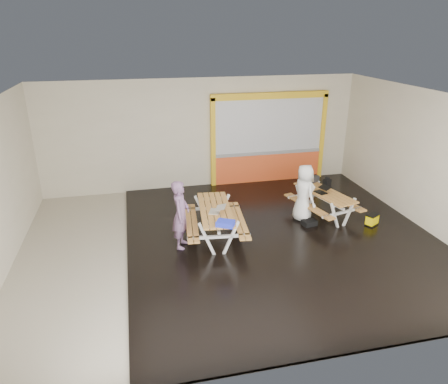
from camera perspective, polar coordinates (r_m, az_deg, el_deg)
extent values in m
cube|color=#B9AF9C|center=(10.10, 1.14, -7.16)|extent=(10.00, 8.00, 0.01)
cube|color=white|center=(8.94, 1.32, 12.91)|extent=(10.00, 8.00, 0.01)
cube|color=beige|center=(13.13, -3.04, 7.98)|extent=(10.00, 0.01, 3.50)
cube|color=beige|center=(5.94, 10.75, -10.52)|extent=(10.00, 0.01, 3.50)
cube|color=beige|center=(11.60, 26.04, 3.87)|extent=(0.01, 8.00, 3.50)
cube|color=black|center=(10.43, 7.87, -6.21)|extent=(7.50, 7.98, 0.05)
cube|color=#F75926|center=(13.94, 6.07, 3.37)|extent=(3.60, 0.12, 1.00)
cube|color=gray|center=(13.79, 6.15, 5.46)|extent=(3.60, 0.14, 0.10)
cube|color=silver|center=(13.57, 6.30, 9.16)|extent=(3.60, 0.08, 1.72)
cube|color=yellow|center=(13.19, -1.53, 6.72)|extent=(0.14, 0.16, 2.90)
cube|color=yellow|center=(14.37, 13.38, 7.40)|extent=(0.14, 0.16, 2.90)
cube|color=yellow|center=(13.37, 6.50, 13.15)|extent=(3.88, 0.16, 0.20)
cube|color=#D79648|center=(9.90, -2.95, -2.49)|extent=(0.35, 2.10, 0.04)
cube|color=#D79648|center=(9.91, -2.09, -2.44)|extent=(0.35, 2.10, 0.04)
cube|color=#D79648|center=(9.92, -1.23, -2.40)|extent=(0.35, 2.10, 0.04)
cube|color=#D79648|center=(9.94, -0.37, -2.36)|extent=(0.35, 2.10, 0.04)
cube|color=#D79648|center=(9.96, 0.48, -2.32)|extent=(0.35, 2.10, 0.04)
cube|color=white|center=(9.36, -2.39, -6.57)|extent=(0.39, 0.10, 0.84)
cube|color=white|center=(9.41, 0.95, -6.38)|extent=(0.39, 0.10, 0.84)
cube|color=white|center=(9.35, -0.72, -6.22)|extent=(1.44, 0.21, 0.06)
cube|color=white|center=(9.23, -0.72, -4.72)|extent=(0.71, 0.14, 0.06)
cube|color=white|center=(10.78, -3.09, -2.55)|extent=(0.39, 0.10, 0.84)
cube|color=white|center=(10.83, -0.20, -2.40)|extent=(0.39, 0.10, 0.84)
cube|color=white|center=(10.78, -1.65, -2.25)|extent=(1.44, 0.21, 0.06)
cube|color=white|center=(10.67, -1.66, -0.91)|extent=(0.71, 0.14, 0.06)
cube|color=white|center=(10.01, -1.22, -3.50)|extent=(0.24, 1.72, 0.06)
cube|color=#D79648|center=(10.02, -4.92, -4.22)|extent=(0.34, 2.10, 0.04)
cube|color=#D79648|center=(10.03, -4.11, -4.18)|extent=(0.34, 2.10, 0.04)
cube|color=#D79648|center=(10.12, 1.65, -3.89)|extent=(0.34, 2.10, 0.04)
cube|color=#D79648|center=(10.14, 2.44, -3.84)|extent=(0.34, 2.10, 0.04)
cube|color=#D79648|center=(11.26, 12.73, -0.32)|extent=(0.60, 1.87, 0.04)
cube|color=#D79648|center=(11.34, 13.26, -0.20)|extent=(0.60, 1.87, 0.04)
cube|color=#D79648|center=(11.43, 13.78, -0.08)|extent=(0.60, 1.87, 0.04)
cube|color=#D79648|center=(11.51, 14.29, 0.03)|extent=(0.60, 1.87, 0.04)
cube|color=#D79648|center=(11.60, 14.80, 0.15)|extent=(0.60, 1.87, 0.04)
cube|color=white|center=(10.92, 15.08, -3.22)|extent=(0.36, 0.14, 0.76)
cube|color=white|center=(11.24, 16.97, -2.69)|extent=(0.36, 0.14, 0.76)
cube|color=white|center=(11.06, 16.06, -2.75)|extent=(1.28, 0.38, 0.06)
cube|color=white|center=(10.96, 16.20, -1.57)|extent=(0.64, 0.22, 0.06)
cube|color=white|center=(11.92, 10.49, -0.64)|extent=(0.36, 0.14, 0.76)
cube|color=white|center=(12.21, 12.34, -0.23)|extent=(0.36, 0.14, 0.76)
cube|color=white|center=(12.05, 11.44, -0.24)|extent=(1.28, 0.38, 0.06)
cube|color=white|center=(11.96, 11.53, 0.86)|extent=(0.64, 0.22, 0.06)
cube|color=white|center=(11.50, 13.70, -0.97)|extent=(0.45, 1.53, 0.06)
cube|color=#D79648|center=(11.18, 11.36, -1.96)|extent=(0.59, 1.87, 0.04)
cube|color=#D79648|center=(11.26, 11.87, -1.84)|extent=(0.59, 1.87, 0.04)
cube|color=#D79648|center=(11.83, 15.35, -0.98)|extent=(0.59, 1.87, 0.04)
cube|color=#D79648|center=(11.91, 15.81, -0.87)|extent=(0.59, 1.87, 0.04)
imported|color=slate|center=(9.56, -6.01, -3.12)|extent=(0.58, 0.70, 1.64)
imported|color=white|center=(11.11, 11.04, -0.17)|extent=(0.65, 0.86, 1.58)
cube|color=silver|center=(9.73, -1.31, -2.71)|extent=(0.35, 0.40, 0.02)
cube|color=silver|center=(9.66, -0.45, -2.13)|extent=(0.33, 0.40, 0.07)
cube|color=silver|center=(9.66, -0.48, -2.12)|extent=(0.28, 0.35, 0.05)
cube|color=black|center=(11.35, 13.26, -0.04)|extent=(0.32, 0.38, 0.02)
cube|color=black|center=(11.41, 13.82, 0.63)|extent=(0.31, 0.38, 0.06)
cube|color=silver|center=(11.40, 13.80, 0.63)|extent=(0.26, 0.33, 0.05)
cube|color=#2432DB|center=(9.05, 0.20, -4.38)|extent=(0.47, 0.42, 0.11)
cube|color=black|center=(12.09, 12.28, 1.77)|extent=(0.40, 0.33, 0.16)
cylinder|color=black|center=(12.05, 12.32, 2.29)|extent=(0.25, 0.15, 0.02)
cube|color=black|center=(12.19, 14.05, 0.96)|extent=(0.28, 0.25, 0.34)
cylinder|color=black|center=(12.13, 14.13, 1.77)|extent=(0.21, 0.21, 0.08)
cube|color=black|center=(11.08, 11.74, -4.18)|extent=(0.41, 0.34, 0.14)
cube|color=black|center=(11.55, 19.76, -4.22)|extent=(0.41, 0.37, 0.03)
cube|color=#F0D100|center=(11.50, 19.85, -3.64)|extent=(0.39, 0.34, 0.26)
cube|color=black|center=(11.44, 19.93, -3.01)|extent=(0.41, 0.37, 0.03)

